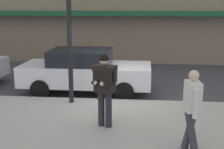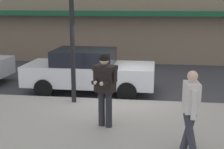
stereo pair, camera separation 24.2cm
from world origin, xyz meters
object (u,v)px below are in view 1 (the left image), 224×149
object	(u,v)px
parked_sedan_mid	(85,71)
street_lamp_post	(69,2)
man_texting_on_phone	(105,83)
pedestrian_in_light_coat	(192,106)

from	to	relation	value
parked_sedan_mid	street_lamp_post	bearing A→B (deg)	-95.19
parked_sedan_mid	man_texting_on_phone	world-z (taller)	man_texting_on_phone
man_texting_on_phone	street_lamp_post	xyz separation A→B (m)	(-1.24, 1.80, 1.89)
man_texting_on_phone	street_lamp_post	bearing A→B (deg)	124.54
street_lamp_post	pedestrian_in_light_coat	bearing A→B (deg)	-42.73
man_texting_on_phone	pedestrian_in_light_coat	bearing A→B (deg)	-30.02
parked_sedan_mid	man_texting_on_phone	xyz separation A→B (m)	(1.10, -3.38, 0.46)
parked_sedan_mid	pedestrian_in_light_coat	size ratio (longest dim) A/B	2.66
parked_sedan_mid	street_lamp_post	distance (m)	2.83
parked_sedan_mid	man_texting_on_phone	bearing A→B (deg)	-72.03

